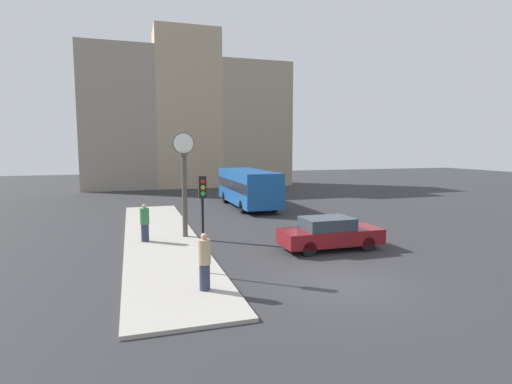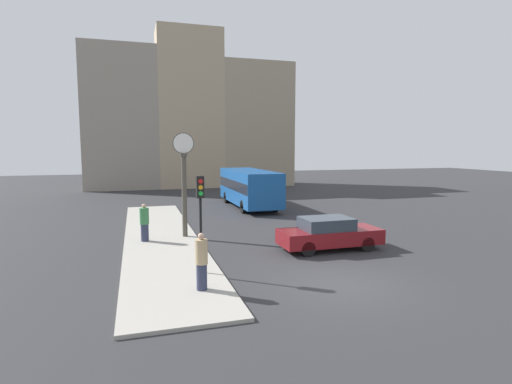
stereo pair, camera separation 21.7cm
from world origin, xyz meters
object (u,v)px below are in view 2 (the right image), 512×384
(street_clock, at_px, (184,181))
(pedestrian_green_hoodie, at_px, (144,223))
(pedestrian_tan_coat, at_px, (202,262))
(sedan_car, at_px, (329,233))
(traffic_light_near, at_px, (200,204))
(bus_distant, at_px, (249,186))

(street_clock, height_order, pedestrian_green_hoodie, street_clock)
(pedestrian_tan_coat, bearing_deg, sedan_car, 30.38)
(sedan_car, height_order, street_clock, street_clock)
(traffic_light_near, xyz_separation_m, street_clock, (0.14, 5.97, 0.31))
(traffic_light_near, bearing_deg, street_clock, 88.62)
(street_clock, xyz_separation_m, pedestrian_tan_coat, (-0.40, -7.68, -1.88))
(traffic_light_near, relative_size, pedestrian_green_hoodie, 1.92)
(sedan_car, bearing_deg, bus_distant, 89.60)
(pedestrian_green_hoodie, bearing_deg, bus_distant, 50.94)
(street_clock, xyz_separation_m, pedestrian_green_hoodie, (-1.93, -0.49, -1.89))
(sedan_car, relative_size, pedestrian_green_hoodie, 2.54)
(street_clock, distance_m, pedestrian_green_hoodie, 2.75)
(pedestrian_tan_coat, bearing_deg, pedestrian_green_hoodie, 102.02)
(traffic_light_near, relative_size, street_clock, 0.67)
(pedestrian_green_hoodie, bearing_deg, traffic_light_near, -71.90)
(street_clock, bearing_deg, pedestrian_tan_coat, -93.01)
(bus_distant, xyz_separation_m, pedestrian_tan_coat, (-6.32, -16.85, -0.58))
(sedan_car, distance_m, bus_distant, 13.23)
(sedan_car, height_order, bus_distant, bus_distant)
(street_clock, height_order, pedestrian_tan_coat, street_clock)
(pedestrian_green_hoodie, bearing_deg, sedan_car, -24.52)
(street_clock, distance_m, pedestrian_tan_coat, 7.92)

